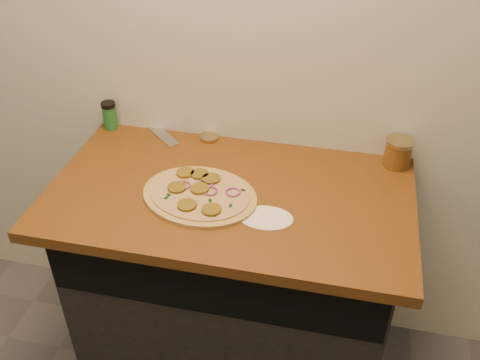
% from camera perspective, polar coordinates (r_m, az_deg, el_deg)
% --- Properties ---
extents(cabinet, '(1.10, 0.60, 0.86)m').
position_cam_1_polar(cabinet, '(2.10, -0.75, -10.98)').
color(cabinet, black).
rests_on(cabinet, ground).
extents(countertop, '(1.20, 0.70, 0.04)m').
position_cam_1_polar(countertop, '(1.78, -1.08, -1.64)').
color(countertop, brown).
rests_on(countertop, cabinet).
extents(pizza, '(0.45, 0.45, 0.03)m').
position_cam_1_polar(pizza, '(1.74, -4.34, -1.52)').
color(pizza, tan).
rests_on(pizza, countertop).
extents(chefs_knife, '(0.27, 0.25, 0.02)m').
position_cam_1_polar(chefs_knife, '(2.16, -9.55, 5.98)').
color(chefs_knife, '#B7BAC1').
rests_on(chefs_knife, countertop).
extents(mason_jar_lid, '(0.08, 0.08, 0.02)m').
position_cam_1_polar(mason_jar_lid, '(2.03, -3.28, 4.54)').
color(mason_jar_lid, tan).
rests_on(mason_jar_lid, countertop).
extents(salsa_jar, '(0.09, 0.09, 0.10)m').
position_cam_1_polar(salsa_jar, '(1.94, 16.49, 2.82)').
color(salsa_jar, '#9C0F10').
rests_on(salsa_jar, countertop).
extents(spice_shaker, '(0.06, 0.06, 0.11)m').
position_cam_1_polar(spice_shaker, '(2.14, -13.74, 6.72)').
color(spice_shaker, '#216A2D').
rests_on(spice_shaker, countertop).
extents(flour_spill, '(0.18, 0.18, 0.00)m').
position_cam_1_polar(flour_spill, '(1.65, 2.77, -4.03)').
color(flour_spill, silver).
rests_on(flour_spill, countertop).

